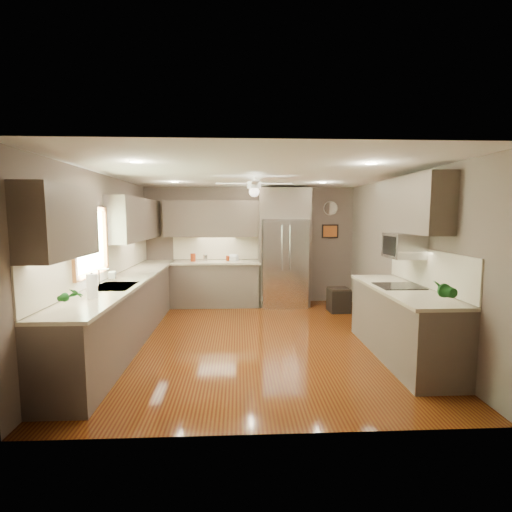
{
  "coord_description": "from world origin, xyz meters",
  "views": [
    {
      "loc": [
        -0.24,
        -5.52,
        1.89
      ],
      "look_at": [
        0.04,
        0.6,
        1.22
      ],
      "focal_mm": 26.0,
      "sensor_mm": 36.0,
      "label": 1
    }
  ],
  "objects": [
    {
      "name": "wall_front",
      "position": [
        0.0,
        -2.5,
        1.25
      ],
      "size": [
        4.5,
        0.0,
        4.5
      ],
      "primitive_type": "plane",
      "rotation": [
        -1.57,
        0.0,
        0.0
      ],
      "color": "#63544B",
      "rests_on": "ground"
    },
    {
      "name": "ceiling",
      "position": [
        0.0,
        0.0,
        2.5
      ],
      "size": [
        5.0,
        5.0,
        0.0
      ],
      "primitive_type": "plane",
      "rotation": [
        3.14,
        0.0,
        0.0
      ],
      "color": "white",
      "rests_on": "ground"
    },
    {
      "name": "recessed_lights",
      "position": [
        -0.04,
        0.4,
        2.49
      ],
      "size": [
        2.84,
        3.14,
        0.01
      ],
      "color": "white",
      "rests_on": "ceiling"
    },
    {
      "name": "back_run",
      "position": [
        -0.72,
        2.2,
        0.48
      ],
      "size": [
        1.85,
        0.65,
        1.45
      ],
      "color": "brown",
      "rests_on": "ground"
    },
    {
      "name": "canister_a",
      "position": [
        -1.2,
        2.19,
        1.02
      ],
      "size": [
        0.13,
        0.13,
        0.17
      ],
      "primitive_type": "cylinder",
      "rotation": [
        0.0,
        0.0,
        0.21
      ],
      "color": "maroon",
      "rests_on": "back_run"
    },
    {
      "name": "wall_left",
      "position": [
        -2.25,
        0.0,
        1.25
      ],
      "size": [
        0.0,
        5.0,
        5.0
      ],
      "primitive_type": "plane",
      "rotation": [
        1.57,
        0.0,
        1.57
      ],
      "color": "#63544B",
      "rests_on": "ground"
    },
    {
      "name": "paper_towel",
      "position": [
        -1.93,
        -1.24,
        1.08
      ],
      "size": [
        0.12,
        0.12,
        0.3
      ],
      "color": "white",
      "rests_on": "left_run"
    },
    {
      "name": "uppers",
      "position": [
        -0.74,
        0.71,
        1.87
      ],
      "size": [
        4.5,
        4.7,
        0.95
      ],
      "color": "brown",
      "rests_on": "wall_left"
    },
    {
      "name": "wall_clock",
      "position": [
        1.75,
        2.48,
        2.05
      ],
      "size": [
        0.3,
        0.03,
        0.3
      ],
      "color": "white",
      "rests_on": "wall_back"
    },
    {
      "name": "canister_b",
      "position": [
        -0.94,
        2.22,
        1.01
      ],
      "size": [
        0.09,
        0.09,
        0.14
      ],
      "primitive_type": "cylinder",
      "rotation": [
        0.0,
        0.0,
        -0.01
      ],
      "color": "silver",
      "rests_on": "back_run"
    },
    {
      "name": "potted_plant_right",
      "position": [
        1.91,
        -1.78,
        1.11
      ],
      "size": [
        0.21,
        0.18,
        0.34
      ],
      "primitive_type": "imported",
      "rotation": [
        0.0,
        0.0,
        0.15
      ],
      "color": "#165019",
      "rests_on": "right_run"
    },
    {
      "name": "sink",
      "position": [
        -1.93,
        -0.5,
        0.91
      ],
      "size": [
        0.5,
        0.7,
        0.32
      ],
      "color": "silver",
      "rests_on": "left_run"
    },
    {
      "name": "wall_right",
      "position": [
        2.25,
        0.0,
        1.25
      ],
      "size": [
        0.0,
        5.0,
        5.0
      ],
      "primitive_type": "plane",
      "rotation": [
        1.57,
        0.0,
        -1.57
      ],
      "color": "#63544B",
      "rests_on": "ground"
    },
    {
      "name": "floor",
      "position": [
        0.0,
        0.0,
        0.0
      ],
      "size": [
        5.0,
        5.0,
        0.0
      ],
      "primitive_type": "plane",
      "color": "#441709",
      "rests_on": "ground"
    },
    {
      "name": "left_run",
      "position": [
        -1.95,
        0.15,
        0.48
      ],
      "size": [
        0.65,
        4.7,
        1.45
      ],
      "color": "brown",
      "rests_on": "ground"
    },
    {
      "name": "potted_plant_left",
      "position": [
        -1.93,
        -1.77,
        1.09
      ],
      "size": [
        0.18,
        0.15,
        0.29
      ],
      "primitive_type": "imported",
      "rotation": [
        0.0,
        0.0,
        -0.34
      ],
      "color": "#165019",
      "rests_on": "left_run"
    },
    {
      "name": "ceiling_fan",
      "position": [
        -0.0,
        0.3,
        2.33
      ],
      "size": [
        1.18,
        1.18,
        0.32
      ],
      "color": "white",
      "rests_on": "ceiling"
    },
    {
      "name": "right_run",
      "position": [
        1.93,
        -0.8,
        0.48
      ],
      "size": [
        0.7,
        2.2,
        1.45
      ],
      "color": "brown",
      "rests_on": "ground"
    },
    {
      "name": "wall_back",
      "position": [
        0.0,
        2.5,
        1.25
      ],
      "size": [
        4.5,
        0.0,
        4.5
      ],
      "primitive_type": "plane",
      "rotation": [
        1.57,
        0.0,
        0.0
      ],
      "color": "#63544B",
      "rests_on": "ground"
    },
    {
      "name": "stool",
      "position": [
        1.72,
        1.55,
        0.24
      ],
      "size": [
        0.41,
        0.41,
        0.47
      ],
      "color": "black",
      "rests_on": "ground"
    },
    {
      "name": "bowl",
      "position": [
        -0.36,
        2.21,
        0.97
      ],
      "size": [
        0.26,
        0.26,
        0.06
      ],
      "primitive_type": "imported",
      "rotation": [
        0.0,
        0.0,
        -0.12
      ],
      "color": "#BCBA8D",
      "rests_on": "back_run"
    },
    {
      "name": "soap_bottle",
      "position": [
        -2.06,
        -0.15,
        1.04
      ],
      "size": [
        0.11,
        0.11,
        0.21
      ],
      "primitive_type": "imported",
      "rotation": [
        0.0,
        0.0,
        0.2
      ],
      "color": "white",
      "rests_on": "left_run"
    },
    {
      "name": "framed_print",
      "position": [
        1.75,
        2.48,
        1.55
      ],
      "size": [
        0.36,
        0.03,
        0.3
      ],
      "color": "black",
      "rests_on": "wall_back"
    },
    {
      "name": "microwave",
      "position": [
        2.03,
        -0.55,
        1.48
      ],
      "size": [
        0.43,
        0.55,
        0.34
      ],
      "color": "silver",
      "rests_on": "wall_right"
    },
    {
      "name": "canister_d",
      "position": [
        -0.48,
        2.21,
        1.0
      ],
      "size": [
        0.08,
        0.08,
        0.11
      ],
      "primitive_type": "cylinder",
      "rotation": [
        0.0,
        0.0,
        0.05
      ],
      "color": "maroon",
      "rests_on": "back_run"
    },
    {
      "name": "window",
      "position": [
        -2.22,
        -0.5,
        1.55
      ],
      "size": [
        0.05,
        1.12,
        0.92
      ],
      "color": "#BFF2B2",
      "rests_on": "wall_left"
    },
    {
      "name": "refrigerator",
      "position": [
        0.7,
        2.16,
        1.19
      ],
      "size": [
        1.06,
        0.75,
        2.45
      ],
      "color": "silver",
      "rests_on": "ground"
    }
  ]
}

